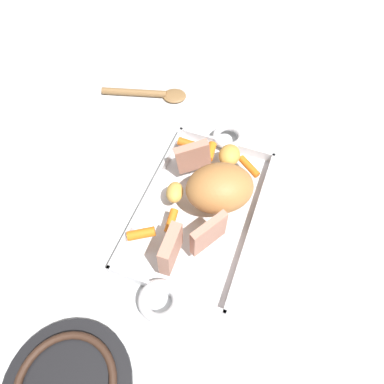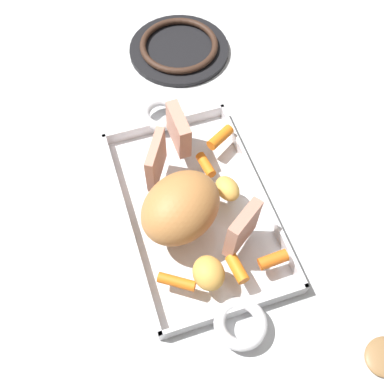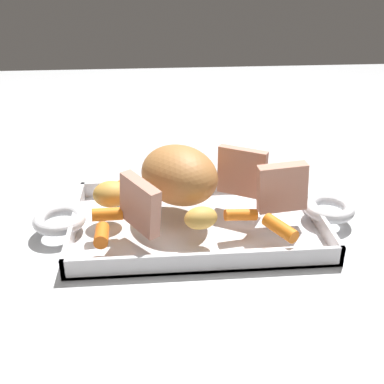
{
  "view_description": "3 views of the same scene",
  "coord_description": "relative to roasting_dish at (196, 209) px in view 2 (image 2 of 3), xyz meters",
  "views": [
    {
      "loc": [
        -0.33,
        -0.11,
        0.64
      ],
      "look_at": [
        0.01,
        0.02,
        0.06
      ],
      "focal_mm": 31.68,
      "sensor_mm": 36.0,
      "label": 1
    },
    {
      "loc": [
        0.36,
        -0.12,
        0.7
      ],
      "look_at": [
        -0.0,
        -0.01,
        0.07
      ],
      "focal_mm": 43.64,
      "sensor_mm": 36.0,
      "label": 2
    },
    {
      "loc": [
        0.06,
        0.63,
        0.38
      ],
      "look_at": [
        0.01,
        -0.03,
        0.05
      ],
      "focal_mm": 44.72,
      "sensor_mm": 36.0,
      "label": 3
    }
  ],
  "objects": [
    {
      "name": "roasting_dish",
      "position": [
        0.0,
        0.0,
        0.0
      ],
      "size": [
        0.49,
        0.23,
        0.03
      ],
      "color": "silver",
      "rests_on": "ground_plane"
    },
    {
      "name": "roast_slice_outer",
      "position": [
        0.08,
        0.05,
        0.06
      ],
      "size": [
        0.06,
        0.08,
        0.08
      ],
      "primitive_type": "cube",
      "rotation": [
        -0.11,
        0.0,
        0.63
      ],
      "color": "tan",
      "rests_on": "roasting_dish"
    },
    {
      "name": "potato_halved",
      "position": [
        -0.0,
        0.05,
        0.04
      ],
      "size": [
        0.06,
        0.05,
        0.03
      ],
      "primitive_type": "ellipsoid",
      "rotation": [
        0.0,
        0.0,
        0.25
      ],
      "color": "gold",
      "rests_on": "roasting_dish"
    },
    {
      "name": "baby_carrot_center_left",
      "position": [
        0.14,
        0.08,
        0.03
      ],
      "size": [
        0.02,
        0.05,
        0.02
      ],
      "primitive_type": "cylinder",
      "rotation": [
        1.64,
        0.0,
        0.03
      ],
      "color": "orange",
      "rests_on": "roasting_dish"
    },
    {
      "name": "baby_carrot_southwest",
      "position": [
        0.13,
        0.02,
        0.03
      ],
      "size": [
        0.05,
        0.02,
        0.02
      ],
      "primitive_type": "cylinder",
      "rotation": [
        1.52,
        0.0,
        1.68
      ],
      "color": "orange",
      "rests_on": "roasting_dish"
    },
    {
      "name": "baby_carrot_northwest",
      "position": [
        0.12,
        -0.07,
        0.03
      ],
      "size": [
        0.05,
        0.06,
        0.02
      ],
      "primitive_type": "cylinder",
      "rotation": [
        1.62,
        0.0,
        5.68
      ],
      "color": "orange",
      "rests_on": "roasting_dish"
    },
    {
      "name": "roast_slice_thin",
      "position": [
        -0.13,
        0.01,
        0.06
      ],
      "size": [
        0.08,
        0.02,
        0.08
      ],
      "primitive_type": "cube",
      "rotation": [
        -0.06,
        0.0,
        4.75
      ],
      "color": "tan",
      "rests_on": "roasting_dish"
    },
    {
      "name": "pork_roast",
      "position": [
        0.02,
        -0.03,
        0.07
      ],
      "size": [
        0.16,
        0.17,
        0.09
      ],
      "primitive_type": "ellipsoid",
      "rotation": [
        0.0,
        0.0,
        5.25
      ],
      "color": "#B5763E",
      "rests_on": "roasting_dish"
    },
    {
      "name": "baby_carrot_center_right",
      "position": [
        -0.06,
        0.04,
        0.03
      ],
      "size": [
        0.05,
        0.02,
        0.02
      ],
      "primitive_type": "cylinder",
      "rotation": [
        1.47,
        0.0,
        1.68
      ],
      "color": "orange",
      "rests_on": "roasting_dish"
    },
    {
      "name": "potato_golden_large",
      "position": [
        0.13,
        -0.02,
        0.04
      ],
      "size": [
        0.06,
        0.05,
        0.04
      ],
      "primitive_type": "ellipsoid",
      "rotation": [
        0.0,
        0.0,
        0.02
      ],
      "color": "gold",
      "rests_on": "roasting_dish"
    },
    {
      "name": "baby_carrot_long",
      "position": [
        -0.11,
        0.08,
        0.03
      ],
      "size": [
        0.04,
        0.06,
        0.02
      ],
      "primitive_type": "cylinder",
      "rotation": [
        1.64,
        0.0,
        3.68
      ],
      "color": "orange",
      "rests_on": "roasting_dish"
    },
    {
      "name": "stove_burner_rear",
      "position": [
        -0.38,
        0.09,
        0.0
      ],
      "size": [
        0.21,
        0.21,
        0.02
      ],
      "color": "black",
      "rests_on": "ground_plane"
    },
    {
      "name": "roast_slice_thick",
      "position": [
        -0.07,
        -0.04,
        0.06
      ],
      "size": [
        0.07,
        0.05,
        0.08
      ],
      "primitive_type": "cube",
      "rotation": [
        0.0,
        0.0,
        1.04
      ],
      "color": "tan",
      "rests_on": "roasting_dish"
    },
    {
      "name": "ground_plane",
      "position": [
        0.0,
        0.0,
        -0.01
      ],
      "size": [
        2.28,
        2.28,
        0.0
      ],
      "primitive_type": "plane",
      "color": "silver"
    }
  ]
}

